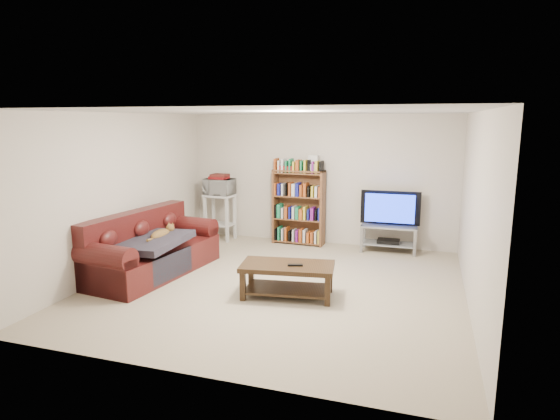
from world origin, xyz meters
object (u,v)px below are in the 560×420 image
at_px(coffee_table, 287,274).
at_px(bookshelf, 299,206).
at_px(sofa, 149,252).
at_px(tv_stand, 389,234).

relative_size(coffee_table, bookshelf, 0.92).
distance_m(coffee_table, bookshelf, 2.73).
bearing_deg(coffee_table, sofa, 164.56).
xyz_separation_m(tv_stand, bookshelf, (-1.66, 0.06, 0.39)).
relative_size(sofa, bookshelf, 1.64).
distance_m(coffee_table, tv_stand, 2.79).
height_order(sofa, bookshelf, bookshelf).
bearing_deg(bookshelf, tv_stand, 0.27).
relative_size(coffee_table, tv_stand, 1.33).
relative_size(sofa, coffee_table, 1.78).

